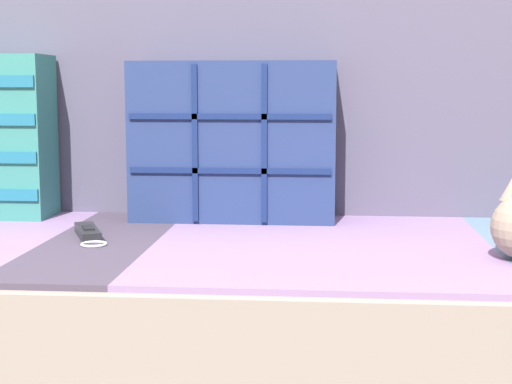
% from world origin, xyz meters
% --- Properties ---
extents(couch, '(1.99, 0.84, 0.40)m').
position_xyz_m(couch, '(0.00, 0.13, 0.20)').
color(couch, '#3D3838').
rests_on(couch, ground_plane).
extents(sofa_backrest, '(1.95, 0.14, 0.58)m').
position_xyz_m(sofa_backrest, '(0.00, 0.48, 0.69)').
color(sofa_backrest, '#514C60').
rests_on(sofa_backrest, couch).
extents(throw_pillow_quilted, '(0.44, 0.14, 0.34)m').
position_xyz_m(throw_pillow_quilted, '(0.01, 0.33, 0.57)').
color(throw_pillow_quilted, navy).
rests_on(throw_pillow_quilted, couch).
extents(game_remote_far, '(0.11, 0.19, 0.02)m').
position_xyz_m(game_remote_far, '(-0.24, 0.11, 0.41)').
color(game_remote_far, black).
rests_on(game_remote_far, couch).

